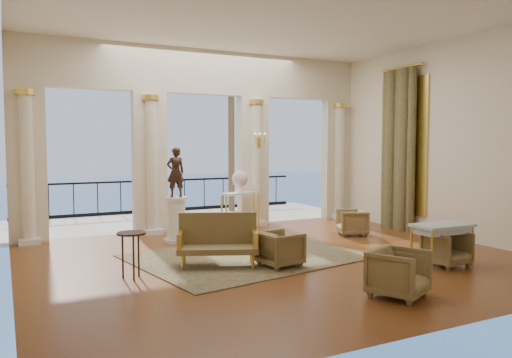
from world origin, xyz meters
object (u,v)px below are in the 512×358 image
armchair_d (280,247)px  armchair_c (352,221)px  side_table (131,239)px  statue (176,172)px  game_table (442,228)px  console_table (240,199)px  armchair_a (399,271)px  armchair_b (447,247)px  pedestal (176,220)px  settee (218,240)px

armchair_d → armchair_c: bearing=-65.9°
side_table → statue: bearing=58.6°
armchair_d → game_table: game_table is taller
statue → console_table: size_ratio=1.02×
armchair_a → armchair_c: 4.79m
armchair_b → armchair_c: size_ratio=1.01×
game_table → side_table: (-5.15, 1.59, -0.02)m
armchair_c → armchair_d: 3.54m
pedestal → side_table: bearing=-121.4°
armchair_a → armchair_b: (2.04, 0.98, -0.03)m
armchair_c → pedestal: size_ratio=0.67×
armchair_a → armchair_c: bearing=34.7°
armchair_a → side_table: (-3.13, 2.67, 0.27)m
settee → console_table: console_table is taller
game_table → settee: bearing=155.0°
armchair_b → side_table: 5.45m
armchair_b → pedestal: bearing=127.6°
armchair_b → armchair_d: 2.95m
armchair_d → side_table: (-2.52, 0.38, 0.30)m
game_table → pedestal: bearing=131.9°
armchair_c → settee: (-3.97, -1.29, 0.12)m
armchair_d → console_table: bearing=-22.2°
statue → armchair_c: bearing=164.7°
armchair_a → statue: (-1.56, 5.25, 1.17)m
armchair_c → side_table: size_ratio=0.89×
armchair_c → console_table: bearing=-109.0°
settee → side_table: size_ratio=2.03×
armchair_a → armchair_d: 2.37m
armchair_b → console_table: bearing=105.6°
armchair_a → console_table: size_ratio=0.70×
armchair_b → statue: 5.71m
pedestal → armchair_c: bearing=-15.6°
armchair_c → side_table: 5.74m
console_table → armchair_d: bearing=-124.4°
armchair_a → armchair_d: armchair_a is taller
armchair_c → armchair_a: bearing=-5.7°
settee → side_table: bearing=-150.4°
armchair_d → pedestal: (-0.95, 2.96, 0.14)m
pedestal → settee: bearing=-90.2°
armchair_c → armchair_d: size_ratio=0.98×
console_table → side_table: console_table is taller
settee → side_table: 1.58m
settee → console_table: bearing=81.8°
game_table → statue: (-3.58, 4.17, 0.88)m
side_table → settee: bearing=6.5°
statue → pedestal: bearing=-179.8°
armchair_c → pedestal: 4.12m
armchair_b → statue: size_ratio=0.62×
armchair_a → console_table: (0.38, 6.06, 0.41)m
settee → statue: bearing=112.8°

